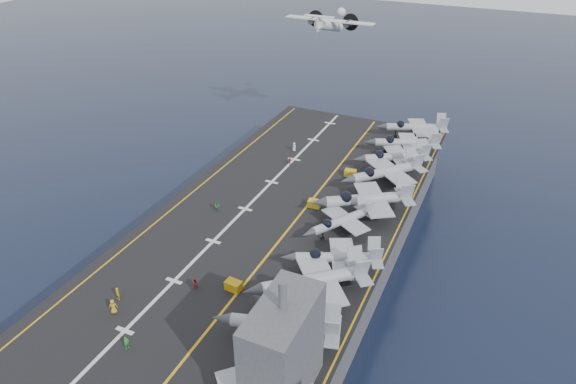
% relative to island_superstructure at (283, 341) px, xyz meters
% --- Properties ---
extents(ground, '(500.00, 500.00, 0.00)m').
position_rel_island_superstructure_xyz_m(ground, '(-15.00, 30.00, -17.90)').
color(ground, '#142135').
rests_on(ground, ground).
extents(hull, '(36.00, 90.00, 10.00)m').
position_rel_island_superstructure_xyz_m(hull, '(-15.00, 30.00, -12.90)').
color(hull, '#56595E').
rests_on(hull, ground).
extents(flight_deck, '(38.00, 92.00, 0.40)m').
position_rel_island_superstructure_xyz_m(flight_deck, '(-15.00, 30.00, -7.70)').
color(flight_deck, black).
rests_on(flight_deck, hull).
extents(foul_line, '(0.35, 90.00, 0.02)m').
position_rel_island_superstructure_xyz_m(foul_line, '(-12.00, 30.00, -7.48)').
color(foul_line, gold).
rests_on(foul_line, flight_deck).
extents(landing_centerline, '(0.50, 90.00, 0.02)m').
position_rel_island_superstructure_xyz_m(landing_centerline, '(-21.00, 30.00, -7.48)').
color(landing_centerline, silver).
rests_on(landing_centerline, flight_deck).
extents(deck_edge_port, '(0.25, 90.00, 0.02)m').
position_rel_island_superstructure_xyz_m(deck_edge_port, '(-32.00, 30.00, -7.48)').
color(deck_edge_port, gold).
rests_on(deck_edge_port, flight_deck).
extents(deck_edge_stbd, '(0.25, 90.00, 0.02)m').
position_rel_island_superstructure_xyz_m(deck_edge_stbd, '(3.50, 30.00, -7.48)').
color(deck_edge_stbd, gold).
rests_on(deck_edge_stbd, flight_deck).
extents(island_superstructure, '(5.00, 10.00, 15.00)m').
position_rel_island_superstructure_xyz_m(island_superstructure, '(0.00, 0.00, 0.00)').
color(island_superstructure, '#56595E').
rests_on(island_superstructure, flight_deck).
extents(fighter_jet_1, '(17.17, 13.72, 5.21)m').
position_rel_island_superstructure_xyz_m(fighter_jet_1, '(-2.95, 6.56, -4.89)').
color(fighter_jet_1, gray).
rests_on(fighter_jet_1, flight_deck).
extents(fighter_jet_2, '(19.60, 18.87, 5.69)m').
position_rel_island_superstructure_xyz_m(fighter_jet_2, '(-2.72, 15.15, -4.65)').
color(fighter_jet_2, gray).
rests_on(fighter_jet_2, flight_deck).
extents(fighter_jet_3, '(16.43, 14.12, 4.81)m').
position_rel_island_superstructure_xyz_m(fighter_jet_3, '(-1.69, 21.29, -5.09)').
color(fighter_jet_3, '#919AA2').
rests_on(fighter_jet_3, flight_deck).
extents(fighter_jet_4, '(14.06, 15.38, 4.45)m').
position_rel_island_superstructure_xyz_m(fighter_jet_4, '(-4.30, 30.35, -5.28)').
color(fighter_jet_4, '#9AA0A9').
rests_on(fighter_jet_4, flight_deck).
extents(fighter_jet_5, '(19.81, 18.07, 5.72)m').
position_rel_island_superstructure_xyz_m(fighter_jet_5, '(-2.29, 37.20, -4.64)').
color(fighter_jet_5, '#9AA2AA').
rests_on(fighter_jet_5, flight_deck).
extents(fighter_jet_6, '(18.84, 19.24, 5.62)m').
position_rel_island_superstructure_xyz_m(fighter_jet_6, '(-2.06, 47.63, -4.69)').
color(fighter_jet_6, gray).
rests_on(fighter_jet_6, flight_deck).
extents(fighter_jet_7, '(17.54, 16.16, 5.07)m').
position_rel_island_superstructure_xyz_m(fighter_jet_7, '(-2.16, 54.76, -4.97)').
color(fighter_jet_7, '#9EA7AF').
rests_on(fighter_jet_7, flight_deck).
extents(fighter_jet_8, '(17.45, 14.75, 5.14)m').
position_rel_island_superstructure_xyz_m(fighter_jet_8, '(-1.78, 61.59, -4.93)').
color(fighter_jet_8, gray).
rests_on(fighter_jet_8, flight_deck).
extents(tow_cart_a, '(2.25, 1.56, 1.29)m').
position_rel_island_superstructure_xyz_m(tow_cart_a, '(-12.80, 11.92, -6.86)').
color(tow_cart_a, '#C6900B').
rests_on(tow_cart_a, flight_deck).
extents(tow_cart_b, '(2.17, 1.51, 1.24)m').
position_rel_island_superstructure_xyz_m(tow_cart_b, '(-10.83, 35.41, -6.88)').
color(tow_cart_b, gold).
rests_on(tow_cart_b, flight_deck).
extents(tow_cart_c, '(2.16, 1.50, 1.24)m').
position_rel_island_superstructure_xyz_m(tow_cart_c, '(-8.83, 48.14, -6.88)').
color(tow_cart_c, gold).
rests_on(tow_cart_c, flight_deck).
extents(crew_0, '(1.46, 1.39, 2.04)m').
position_rel_island_superstructure_xyz_m(crew_0, '(-24.22, 1.91, -6.48)').
color(crew_0, gold).
rests_on(crew_0, flight_deck).
extents(crew_1, '(1.27, 1.07, 1.80)m').
position_rel_island_superstructure_xyz_m(crew_1, '(-25.40, 4.09, -6.60)').
color(crew_1, '#D6A409').
rests_on(crew_1, flight_deck).
extents(crew_2, '(1.31, 1.17, 1.82)m').
position_rel_island_superstructure_xyz_m(crew_2, '(-24.83, 27.60, -6.59)').
color(crew_2, '#278237').
rests_on(crew_2, flight_deck).
extents(crew_4, '(0.90, 1.10, 1.59)m').
position_rel_island_superstructure_xyz_m(crew_4, '(-20.84, 47.67, -6.71)').
color(crew_4, '#A02A1C').
rests_on(crew_4, flight_deck).
extents(crew_5, '(1.33, 1.17, 1.86)m').
position_rel_island_superstructure_xyz_m(crew_5, '(-22.52, 53.46, -6.57)').
color(crew_5, white).
rests_on(crew_5, flight_deck).
extents(crew_6, '(1.03, 1.20, 1.68)m').
position_rel_island_superstructure_xyz_m(crew_6, '(-18.89, -2.01, -6.66)').
color(crew_6, green).
rests_on(crew_6, flight_deck).
extents(crew_7, '(1.00, 1.15, 1.61)m').
position_rel_island_superstructure_xyz_m(crew_7, '(-17.59, 9.99, -6.69)').
color(crew_7, '#B21919').
rests_on(crew_7, flight_deck).
extents(transport_plane, '(21.82, 15.06, 5.10)m').
position_rel_island_superstructure_xyz_m(transport_plane, '(-27.17, 83.81, 10.69)').
color(transport_plane, '#BCBEC1').
extents(fighter_jet_9, '(17.45, 14.75, 5.14)m').
position_rel_island_superstructure_xyz_m(fighter_jet_9, '(-1.78, 70.09, -4.93)').
color(fighter_jet_9, gray).
rests_on(fighter_jet_9, flight_deck).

